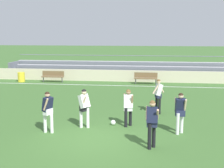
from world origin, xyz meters
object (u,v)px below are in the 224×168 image
bench_far_right (146,77)px  player_white_wide_left (84,105)px  trash_bin (21,77)px  player_white_overlapping (158,93)px  soccer_ball (113,123)px  bench_far_left (53,75)px  player_white_wide_right (128,105)px  player_dark_dropping_back (152,120)px  player_dark_deep_cover (180,110)px  bleacher_stand (140,69)px  player_dark_challenging (48,108)px

bench_far_right → player_white_wide_left: bearing=-102.3°
trash_bin → bench_far_right: bearing=0.9°
player_white_overlapping → soccer_ball: player_white_overlapping is taller
bench_far_left → trash_bin: size_ratio=2.30×
player_white_wide_right → player_dark_dropping_back: player_dark_dropping_back is taller
player_dark_deep_cover → soccer_ball: player_dark_deep_cover is taller
bleacher_stand → player_white_wide_left: (-1.85, -14.29, 0.23)m
bleacher_stand → player_white_overlapping: (1.29, -11.65, 0.27)m
bleacher_stand → trash_bin: 10.10m
bench_far_left → player_white_overlapping: size_ratio=1.05×
player_dark_deep_cover → bench_far_left: bearing=128.3°
player_dark_challenging → trash_bin: bearing=118.5°
player_white_overlapping → soccer_ball: (-1.98, -2.13, -0.92)m
trash_bin → soccer_ball: trash_bin is taller
bleacher_stand → player_dark_challenging: bleacher_stand is taller
trash_bin → player_white_wide_left: player_white_wide_left is taller
bench_far_left → player_dark_challenging: player_dark_challenging is taller
bench_far_right → player_dark_deep_cover: bearing=-82.6°
bleacher_stand → player_dark_dropping_back: bearing=-86.6°
player_dark_deep_cover → soccer_ball: (-2.75, 0.78, -0.87)m
player_white_wide_right → trash_bin: bearing=132.1°
trash_bin → player_white_wide_left: bearing=-54.9°
player_white_wide_left → soccer_ball: 1.54m
bench_far_left → player_white_wide_left: 12.19m
player_white_overlapping → player_dark_dropping_back: bearing=-94.3°
player_white_wide_right → player_white_wide_left: size_ratio=0.97×
player_dark_dropping_back → player_white_wide_left: bearing=145.6°
bleacher_stand → bench_far_right: bleacher_stand is taller
player_white_wide_left → player_white_overlapping: 4.10m
trash_bin → player_dark_deep_cover: bearing=-44.0°
player_white_wide_right → player_dark_challenging: 3.34m
bleacher_stand → player_dark_dropping_back: 16.23m
bench_far_right → player_dark_deep_cover: size_ratio=1.09×
bench_far_left → trash_bin: bench_far_left is taller
trash_bin → player_dark_deep_cover: player_dark_deep_cover is taller
bleacher_stand → soccer_ball: bleacher_stand is taller
player_white_wide_right → soccer_ball: 1.07m
bench_far_right → bench_far_left: same height
bench_far_right → player_white_overlapping: player_white_overlapping is taller
player_dark_challenging → player_dark_deep_cover: (5.21, 0.54, -0.02)m
player_white_wide_left → player_dark_challenging: player_dark_challenging is taller
player_white_wide_right → player_white_overlapping: (1.32, 2.22, 0.08)m
player_dark_deep_cover → player_white_overlapping: (-0.77, 2.90, 0.05)m
player_white_wide_right → player_dark_dropping_back: size_ratio=0.95×
bleacher_stand → bench_far_left: (-6.90, -3.20, -0.21)m
bleacher_stand → player_dark_challenging: bearing=-101.8°
player_white_wide_left → bench_far_left: bearing=114.5°
player_white_wide_left → player_dark_dropping_back: (2.80, -1.91, 0.03)m
bleacher_stand → player_white_overlapping: 11.72m
trash_bin → player_dark_challenging: player_dark_challenging is taller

